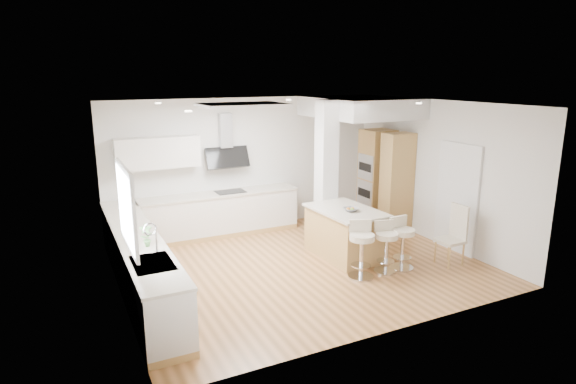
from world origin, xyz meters
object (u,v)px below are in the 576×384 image
peninsula (345,232)px  dining_chair (455,232)px  bar_stool_c (402,240)px  bar_stool_b (386,244)px  bar_stool_a (361,246)px

peninsula → dining_chair: size_ratio=1.43×
peninsula → bar_stool_c: (0.57, -0.91, 0.06)m
peninsula → bar_stool_b: (0.23, -0.91, 0.04)m
bar_stool_a → dining_chair: 1.83m
bar_stool_a → dining_chair: bearing=14.2°
bar_stool_a → bar_stool_c: bar_stool_a is taller
peninsula → bar_stool_c: peninsula is taller
bar_stool_b → bar_stool_c: size_ratio=0.97×
bar_stool_b → bar_stool_c: (0.34, -0.00, 0.02)m
peninsula → bar_stool_b: size_ratio=1.74×
bar_stool_a → bar_stool_c: size_ratio=1.05×
peninsula → bar_stool_a: size_ratio=1.60×
peninsula → bar_stool_c: bearing=-60.9°
bar_stool_b → dining_chair: (1.31, -0.23, 0.08)m
bar_stool_a → bar_stool_b: bearing=22.1°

